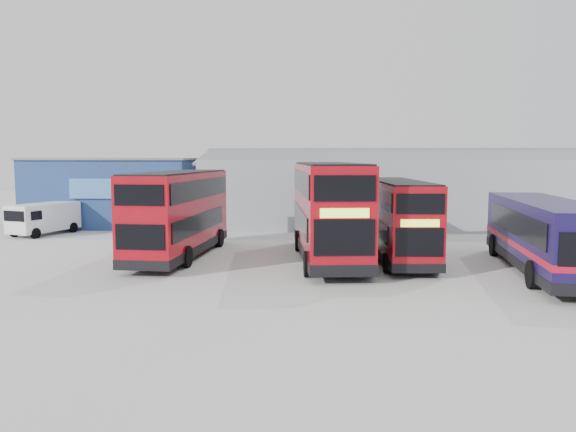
{
  "coord_description": "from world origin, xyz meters",
  "views": [
    {
      "loc": [
        1.71,
        -24.45,
        5.16
      ],
      "look_at": [
        -0.06,
        4.8,
        2.1
      ],
      "focal_mm": 35.0,
      "sensor_mm": 36.0,
      "label": 1
    }
  ],
  "objects_px": {
    "office_block": "(119,191)",
    "double_decker_right": "(398,221)",
    "double_decker_centre": "(328,212)",
    "single_decker_blue": "(544,237)",
    "double_decker_left": "(179,215)",
    "panel_van": "(44,217)",
    "maintenance_shed": "(402,190)"
  },
  "relations": [
    {
      "from": "double_decker_left",
      "to": "single_decker_blue",
      "type": "height_order",
      "value": "double_decker_left"
    },
    {
      "from": "office_block",
      "to": "single_decker_blue",
      "type": "distance_m",
      "value": 30.79
    },
    {
      "from": "single_decker_blue",
      "to": "double_decker_centre",
      "type": "bearing_deg",
      "value": -9.09
    },
    {
      "from": "office_block",
      "to": "maintenance_shed",
      "type": "distance_m",
      "value": 22.09
    },
    {
      "from": "office_block",
      "to": "double_decker_left",
      "type": "height_order",
      "value": "office_block"
    },
    {
      "from": "maintenance_shed",
      "to": "double_decker_left",
      "type": "bearing_deg",
      "value": -130.42
    },
    {
      "from": "office_block",
      "to": "panel_van",
      "type": "bearing_deg",
      "value": -115.09
    },
    {
      "from": "maintenance_shed",
      "to": "office_block",
      "type": "bearing_deg",
      "value": -174.79
    },
    {
      "from": "maintenance_shed",
      "to": "double_decker_right",
      "type": "xyz_separation_m",
      "value": [
        -2.46,
        -16.17,
        -0.6
      ]
    },
    {
      "from": "office_block",
      "to": "double_decker_centre",
      "type": "bearing_deg",
      "value": -41.93
    },
    {
      "from": "single_decker_blue",
      "to": "panel_van",
      "type": "xyz_separation_m",
      "value": [
        -28.55,
        10.81,
        -0.44
      ]
    },
    {
      "from": "single_decker_blue",
      "to": "double_decker_left",
      "type": "bearing_deg",
      "value": -3.86
    },
    {
      "from": "maintenance_shed",
      "to": "single_decker_blue",
      "type": "bearing_deg",
      "value": -79.05
    },
    {
      "from": "office_block",
      "to": "double_decker_right",
      "type": "relative_size",
      "value": 1.28
    },
    {
      "from": "office_block",
      "to": "maintenance_shed",
      "type": "xyz_separation_m",
      "value": [
        22.0,
        2.01,
        0.02
      ]
    },
    {
      "from": "maintenance_shed",
      "to": "panel_van",
      "type": "xyz_separation_m",
      "value": [
        -24.88,
        -8.16,
        -1.43
      ]
    },
    {
      "from": "panel_van",
      "to": "maintenance_shed",
      "type": "bearing_deg",
      "value": 37.5
    },
    {
      "from": "office_block",
      "to": "panel_van",
      "type": "distance_m",
      "value": 6.94
    },
    {
      "from": "double_decker_left",
      "to": "double_decker_right",
      "type": "relative_size",
      "value": 1.11
    },
    {
      "from": "double_decker_right",
      "to": "single_decker_blue",
      "type": "height_order",
      "value": "double_decker_right"
    },
    {
      "from": "maintenance_shed",
      "to": "panel_van",
      "type": "bearing_deg",
      "value": -161.84
    },
    {
      "from": "panel_van",
      "to": "single_decker_blue",
      "type": "bearing_deg",
      "value": -1.41
    },
    {
      "from": "double_decker_left",
      "to": "double_decker_right",
      "type": "xyz_separation_m",
      "value": [
        11.19,
        -0.15,
        -0.21
      ]
    },
    {
      "from": "double_decker_right",
      "to": "panel_van",
      "type": "xyz_separation_m",
      "value": [
        -22.42,
        8.01,
        -0.83
      ]
    },
    {
      "from": "double_decker_left",
      "to": "double_decker_centre",
      "type": "xyz_separation_m",
      "value": [
        7.69,
        -0.39,
        0.23
      ]
    },
    {
      "from": "double_decker_centre",
      "to": "single_decker_blue",
      "type": "height_order",
      "value": "double_decker_centre"
    },
    {
      "from": "double_decker_centre",
      "to": "double_decker_right",
      "type": "xyz_separation_m",
      "value": [
        3.5,
        0.24,
        -0.44
      ]
    },
    {
      "from": "double_decker_left",
      "to": "double_decker_right",
      "type": "bearing_deg",
      "value": -176.93
    },
    {
      "from": "panel_van",
      "to": "double_decker_left",
      "type": "bearing_deg",
      "value": -15.65
    },
    {
      "from": "office_block",
      "to": "double_decker_right",
      "type": "bearing_deg",
      "value": -35.95
    },
    {
      "from": "maintenance_shed",
      "to": "double_decker_left",
      "type": "distance_m",
      "value": 21.05
    },
    {
      "from": "office_block",
      "to": "single_decker_blue",
      "type": "xyz_separation_m",
      "value": [
        25.67,
        -16.97,
        -0.96
      ]
    }
  ]
}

